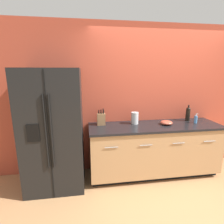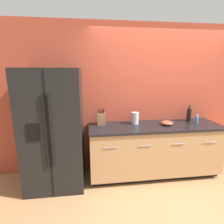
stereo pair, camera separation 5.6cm
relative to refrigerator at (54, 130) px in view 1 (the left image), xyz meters
The scene contains 9 objects.
ground_plane 2.18m from the refrigerator, 22.26° to the right, with size 14.00×14.00×0.00m, color #B27F51.
wall_back 1.91m from the refrigerator, 12.08° to the left, with size 10.00×0.05×2.60m.
counter_unit 1.72m from the refrigerator, ahead, with size 2.24×0.64×0.91m.
refrigerator is the anchor object (origin of this frame).
knife_block 0.77m from the refrigerator, 14.47° to the left, with size 0.14×0.10×0.28m.
wine_bottle 2.35m from the refrigerator, ahead, with size 0.08×0.08×0.29m.
soap_dispenser 2.39m from the refrigerator, ahead, with size 0.06×0.05×0.17m.
steel_canister 1.33m from the refrigerator, ahead, with size 0.13×0.13×0.22m.
mixing_bowl 1.84m from the refrigerator, ahead, with size 0.20×0.20×0.07m.
Camera 1 is at (-1.32, -1.89, 1.80)m, focal length 28.00 mm.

